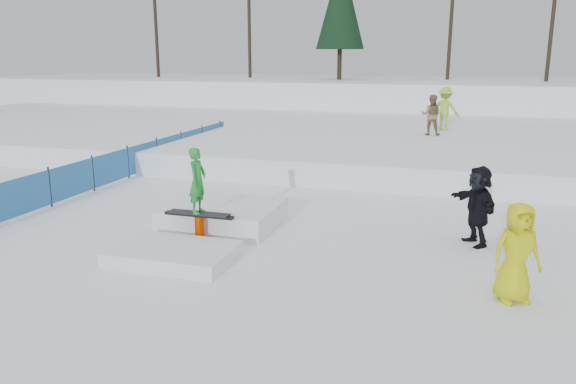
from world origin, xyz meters
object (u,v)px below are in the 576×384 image
(walker_olive, at_px, (431,115))
(walker_ygreen, at_px, (445,109))
(spectator_yellow, at_px, (517,253))
(spectator_dark, at_px, (478,206))
(jib_rail_feature, at_px, (211,222))
(safety_fence, at_px, (128,162))

(walker_olive, height_order, walker_ygreen, walker_ygreen)
(spectator_yellow, distance_m, spectator_dark, 2.91)
(walker_ygreen, relative_size, jib_rail_feature, 0.43)
(walker_olive, relative_size, spectator_dark, 0.95)
(safety_fence, xyz_separation_m, jib_rail_feature, (5.20, -4.79, -0.25))
(spectator_dark, relative_size, jib_rail_feature, 0.40)
(jib_rail_feature, bearing_deg, walker_ygreen, 71.98)
(walker_ygreen, bearing_deg, jib_rail_feature, 84.18)
(safety_fence, height_order, walker_olive, walker_olive)
(walker_olive, bearing_deg, walker_ygreen, -103.96)
(walker_ygreen, bearing_deg, safety_fence, 56.14)
(safety_fence, distance_m, walker_olive, 12.23)
(safety_fence, relative_size, spectator_yellow, 9.38)
(walker_ygreen, xyz_separation_m, spectator_yellow, (1.71, -16.05, -0.89))
(walker_ygreen, relative_size, spectator_yellow, 1.10)
(walker_ygreen, height_order, jib_rail_feature, walker_ygreen)
(safety_fence, height_order, walker_ygreen, walker_ygreen)
(jib_rail_feature, bearing_deg, walker_olive, 71.67)
(safety_fence, relative_size, walker_ygreen, 8.52)
(walker_ygreen, bearing_deg, walker_olive, 86.54)
(safety_fence, xyz_separation_m, walker_olive, (9.37, 7.79, 1.08))
(spectator_yellow, height_order, spectator_dark, spectator_dark)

